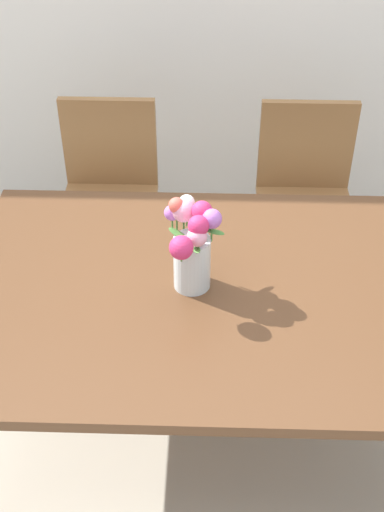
{
  "coord_description": "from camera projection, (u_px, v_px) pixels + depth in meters",
  "views": [
    {
      "loc": [
        0.01,
        -1.64,
        2.17
      ],
      "look_at": [
        -0.04,
        0.01,
        0.84
      ],
      "focal_mm": 47.18,
      "sensor_mm": 36.0,
      "label": 1
    }
  ],
  "objects": [
    {
      "name": "chair_right",
      "position": [
        305.0,
        191.0,
        3.0
      ],
      "size": [
        0.42,
        0.42,
        0.9
      ],
      "rotation": [
        0.0,
        0.0,
        3.14
      ],
      "color": "olive",
      "rests_on": "ground_plane"
    },
    {
      "name": "ground_plane",
      "position": [
        202.0,
        425.0,
        2.64
      ],
      "size": [
        12.0,
        12.0,
        0.0
      ],
      "primitive_type": "plane",
      "color": "#B7AD99"
    },
    {
      "name": "flower_vase",
      "position": [
        192.0,
        244.0,
        2.1
      ],
      "size": [
        0.19,
        0.24,
        0.3
      ],
      "color": "silver",
      "rests_on": "dining_table"
    },
    {
      "name": "dining_table",
      "position": [
        203.0,
        304.0,
        2.24
      ],
      "size": [
        1.6,
        1.11,
        0.72
      ],
      "color": "brown",
      "rests_on": "ground_plane"
    },
    {
      "name": "chair_left",
      "position": [
        109.0,
        187.0,
        3.02
      ],
      "size": [
        0.42,
        0.42,
        0.9
      ],
      "rotation": [
        0.0,
        0.0,
        3.14
      ],
      "color": "olive",
      "rests_on": "ground_plane"
    }
  ]
}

